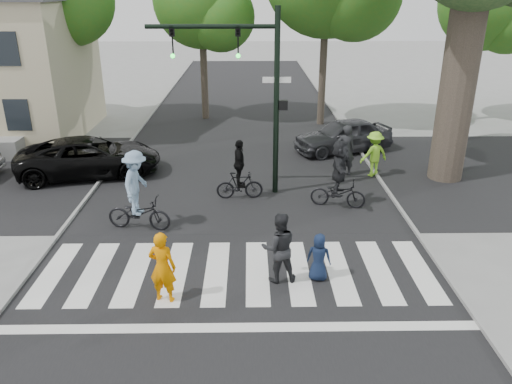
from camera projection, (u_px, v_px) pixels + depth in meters
ground at (236, 295)px, 11.32m from camera, size 120.00×120.00×0.00m
road_stem at (239, 206)px, 15.95m from camera, size 10.00×70.00×0.01m
road_cross at (241, 174)px, 18.73m from camera, size 70.00×10.00×0.01m
curb_left at (81, 206)px, 15.87m from camera, size 0.10×70.00×0.10m
curb_right at (397, 204)px, 16.01m from camera, size 0.10×70.00×0.10m
crosswalk at (237, 279)px, 11.93m from camera, size 10.00×3.85×0.01m
traffic_signal at (250, 77)px, 15.60m from camera, size 4.45×0.29×6.00m
bg_tree_2 at (206, 4)px, 24.51m from camera, size 5.04×4.80×8.40m
bg_tree_4 at (492, 7)px, 24.30m from camera, size 4.83×4.60×8.15m
pedestrian_woman at (162, 267)px, 10.83m from camera, size 0.68×0.53×1.68m
pedestrian_child at (319, 257)px, 11.72m from camera, size 0.65×0.51×1.18m
pedestrian_adult at (279, 248)px, 11.59m from camera, size 0.92×0.76×1.73m
cyclist_left at (137, 196)px, 14.08m from camera, size 1.94×1.30×2.35m
cyclist_mid at (239, 175)px, 16.26m from camera, size 1.55×0.95×2.00m
cyclist_right at (339, 178)px, 15.57m from camera, size 1.82×1.69×2.19m
car_suv at (90, 157)px, 18.37m from camera, size 5.49×3.38×1.42m
car_grey at (343, 136)px, 21.06m from camera, size 4.49×2.92×1.42m
bystander_hivis at (374, 154)px, 18.26m from camera, size 1.24×0.96×1.68m
bystander_dark at (345, 150)px, 18.28m from camera, size 0.73×0.51×1.92m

